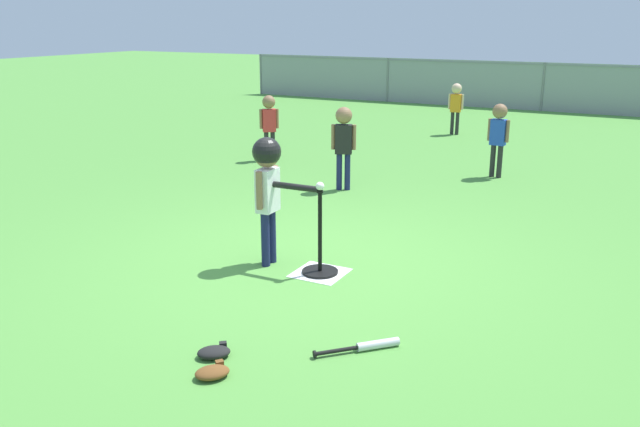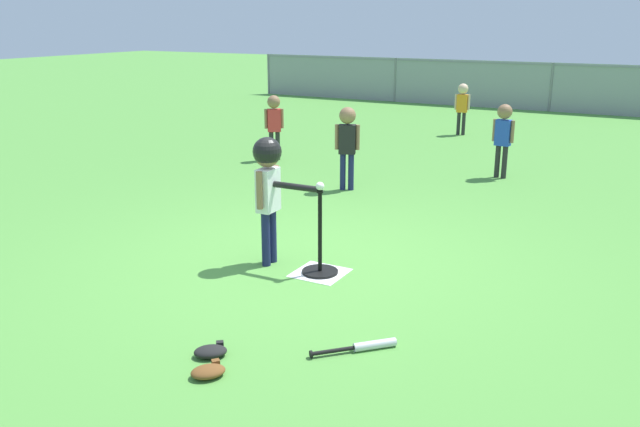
{
  "view_description": "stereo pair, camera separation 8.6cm",
  "coord_description": "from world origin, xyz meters",
  "px_view_note": "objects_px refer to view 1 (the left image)",
  "views": [
    {
      "loc": [
        2.75,
        -5.06,
        2.17
      ],
      "look_at": [
        0.21,
        -0.21,
        0.55
      ],
      "focal_mm": 37.23,
      "sensor_mm": 36.0,
      "label": 1
    },
    {
      "loc": [
        2.83,
        -5.01,
        2.17
      ],
      "look_at": [
        0.21,
        -0.21,
        0.55
      ],
      "focal_mm": 37.23,
      "sensor_mm": 36.0,
      "label": 2
    }
  ],
  "objects_px": {
    "batter_child": "(268,175)",
    "glove_near_bats": "(213,372)",
    "fielder_deep_center": "(498,130)",
    "glove_by_plate": "(214,352)",
    "fielder_near_right": "(456,102)",
    "batting_tee": "(320,260)",
    "fielder_deep_right": "(344,137)",
    "spare_bat_silver": "(369,346)",
    "baseball_on_tee": "(320,186)",
    "fielder_deep_left": "(269,119)"
  },
  "relations": [
    {
      "from": "batting_tee",
      "to": "fielder_near_right",
      "type": "relative_size",
      "value": 0.78
    },
    {
      "from": "baseball_on_tee",
      "to": "fielder_deep_left",
      "type": "bearing_deg",
      "value": 127.03
    },
    {
      "from": "fielder_deep_center",
      "to": "spare_bat_silver",
      "type": "distance_m",
      "value": 5.56
    },
    {
      "from": "spare_bat_silver",
      "to": "fielder_deep_left",
      "type": "bearing_deg",
      "value": 127.95
    },
    {
      "from": "baseball_on_tee",
      "to": "glove_by_plate",
      "type": "bearing_deg",
      "value": -87.27
    },
    {
      "from": "fielder_deep_center",
      "to": "glove_near_bats",
      "type": "bearing_deg",
      "value": -92.33
    },
    {
      "from": "fielder_deep_left",
      "to": "batting_tee",
      "type": "bearing_deg",
      "value": -52.97
    },
    {
      "from": "fielder_near_right",
      "to": "glove_by_plate",
      "type": "bearing_deg",
      "value": -82.9
    },
    {
      "from": "batting_tee",
      "to": "spare_bat_silver",
      "type": "distance_m",
      "value": 1.45
    },
    {
      "from": "fielder_deep_center",
      "to": "glove_by_plate",
      "type": "distance_m",
      "value": 6.12
    },
    {
      "from": "batting_tee",
      "to": "batter_child",
      "type": "xyz_separation_m",
      "value": [
        -0.51,
        -0.01,
        0.71
      ]
    },
    {
      "from": "fielder_deep_left",
      "to": "glove_by_plate",
      "type": "relative_size",
      "value": 3.75
    },
    {
      "from": "fielder_near_right",
      "to": "glove_by_plate",
      "type": "relative_size",
      "value": 3.59
    },
    {
      "from": "batter_child",
      "to": "spare_bat_silver",
      "type": "relative_size",
      "value": 2.46
    },
    {
      "from": "baseball_on_tee",
      "to": "fielder_deep_right",
      "type": "bearing_deg",
      "value": 111.89
    },
    {
      "from": "batter_child",
      "to": "glove_near_bats",
      "type": "xyz_separation_m",
      "value": [
        0.74,
        -1.87,
        -0.8
      ]
    },
    {
      "from": "spare_bat_silver",
      "to": "glove_by_plate",
      "type": "bearing_deg",
      "value": -146.77
    },
    {
      "from": "spare_bat_silver",
      "to": "batting_tee",
      "type": "bearing_deg",
      "value": 131.07
    },
    {
      "from": "fielder_near_right",
      "to": "fielder_deep_right",
      "type": "distance_m",
      "value": 4.85
    },
    {
      "from": "fielder_deep_center",
      "to": "spare_bat_silver",
      "type": "relative_size",
      "value": 2.17
    },
    {
      "from": "baseball_on_tee",
      "to": "glove_near_bats",
      "type": "distance_m",
      "value": 2.04
    },
    {
      "from": "fielder_deep_right",
      "to": "batter_child",
      "type": "bearing_deg",
      "value": -77.87
    },
    {
      "from": "baseball_on_tee",
      "to": "glove_near_bats",
      "type": "height_order",
      "value": "baseball_on_tee"
    },
    {
      "from": "batting_tee",
      "to": "fielder_deep_right",
      "type": "height_order",
      "value": "fielder_deep_right"
    },
    {
      "from": "fielder_near_right",
      "to": "spare_bat_silver",
      "type": "relative_size",
      "value": 2.05
    },
    {
      "from": "fielder_deep_right",
      "to": "batting_tee",
      "type": "bearing_deg",
      "value": -68.11
    },
    {
      "from": "fielder_near_right",
      "to": "spare_bat_silver",
      "type": "distance_m",
      "value": 8.96
    },
    {
      "from": "fielder_near_right",
      "to": "fielder_deep_center",
      "type": "distance_m",
      "value": 3.57
    },
    {
      "from": "glove_near_bats",
      "to": "glove_by_plate",
      "type": "bearing_deg",
      "value": 124.21
    },
    {
      "from": "fielder_deep_center",
      "to": "glove_near_bats",
      "type": "height_order",
      "value": "fielder_deep_center"
    },
    {
      "from": "batting_tee",
      "to": "glove_near_bats",
      "type": "bearing_deg",
      "value": -83.13
    },
    {
      "from": "glove_near_bats",
      "to": "fielder_deep_left",
      "type": "bearing_deg",
      "value": 118.78
    },
    {
      "from": "spare_bat_silver",
      "to": "batter_child",
      "type": "bearing_deg",
      "value": 143.56
    },
    {
      "from": "batter_child",
      "to": "glove_near_bats",
      "type": "distance_m",
      "value": 2.16
    },
    {
      "from": "spare_bat_silver",
      "to": "glove_near_bats",
      "type": "height_order",
      "value": "glove_near_bats"
    },
    {
      "from": "batting_tee",
      "to": "batter_child",
      "type": "distance_m",
      "value": 0.88
    },
    {
      "from": "glove_near_bats",
      "to": "fielder_deep_right",
      "type": "bearing_deg",
      "value": 106.06
    },
    {
      "from": "batting_tee",
      "to": "baseball_on_tee",
      "type": "height_order",
      "value": "baseball_on_tee"
    },
    {
      "from": "fielder_near_right",
      "to": "fielder_deep_left",
      "type": "bearing_deg",
      "value": -117.05
    },
    {
      "from": "fielder_near_right",
      "to": "fielder_deep_right",
      "type": "height_order",
      "value": "fielder_deep_right"
    },
    {
      "from": "fielder_near_right",
      "to": "spare_bat_silver",
      "type": "xyz_separation_m",
      "value": [
        2.03,
        -8.71,
        -0.6
      ]
    },
    {
      "from": "batter_child",
      "to": "fielder_deep_left",
      "type": "relative_size",
      "value": 1.15
    },
    {
      "from": "fielder_deep_right",
      "to": "fielder_near_right",
      "type": "bearing_deg",
      "value": 89.6
    },
    {
      "from": "baseball_on_tee",
      "to": "batter_child",
      "type": "distance_m",
      "value": 0.52
    },
    {
      "from": "glove_by_plate",
      "to": "fielder_near_right",
      "type": "bearing_deg",
      "value": 97.1
    },
    {
      "from": "baseball_on_tee",
      "to": "fielder_deep_left",
      "type": "distance_m",
      "value": 4.92
    },
    {
      "from": "batting_tee",
      "to": "fielder_deep_center",
      "type": "distance_m",
      "value": 4.47
    },
    {
      "from": "batting_tee",
      "to": "baseball_on_tee",
      "type": "bearing_deg",
      "value": 180.0
    },
    {
      "from": "spare_bat_silver",
      "to": "glove_by_plate",
      "type": "xyz_separation_m",
      "value": [
        -0.87,
        -0.57,
        0.01
      ]
    },
    {
      "from": "fielder_deep_right",
      "to": "glove_near_bats",
      "type": "bearing_deg",
      "value": -73.94
    }
  ]
}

